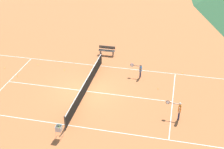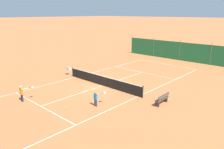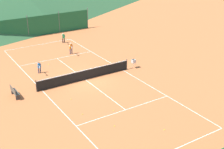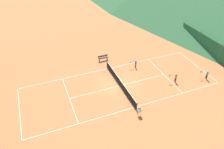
{
  "view_description": "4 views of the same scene",
  "coord_description": "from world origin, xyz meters",
  "px_view_note": "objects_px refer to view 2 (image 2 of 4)",
  "views": [
    {
      "loc": [
        18.77,
        6.17,
        12.79
      ],
      "look_at": [
        -1.79,
        1.57,
        0.63
      ],
      "focal_mm": 50.0,
      "sensor_mm": 36.0,
      "label": 1
    },
    {
      "loc": [
        -13.83,
        13.66,
        6.62
      ],
      "look_at": [
        -0.39,
        -0.88,
        0.97
      ],
      "focal_mm": 35.0,
      "sensor_mm": 36.0,
      "label": 2
    },
    {
      "loc": [
        -11.67,
        -22.93,
        11.76
      ],
      "look_at": [
        1.63,
        -1.94,
        0.84
      ],
      "focal_mm": 50.0,
      "sensor_mm": 36.0,
      "label": 3
    },
    {
      "loc": [
        19.35,
        -8.84,
        17.14
      ],
      "look_at": [
        -1.59,
        -0.43,
        0.78
      ],
      "focal_mm": 35.0,
      "sensor_mm": 36.0,
      "label": 4
    }
  ],
  "objects_px": {
    "courtside_bench": "(162,99)",
    "tennis_ball_by_net_right": "(66,107)",
    "tennis_ball_mid_court": "(160,79)",
    "ball_hopper": "(69,69)",
    "tennis_ball_alley_left": "(163,73)",
    "tennis_net": "(103,80)",
    "tennis_ball_service_box": "(147,74)",
    "tennis_ball_far_corner": "(70,129)",
    "tennis_ball_near_corner": "(154,66)",
    "tennis_ball_alley_right": "(143,85)",
    "player_near_service": "(22,92)",
    "player_far_baseline": "(96,97)"
  },
  "relations": [
    {
      "from": "tennis_net",
      "to": "tennis_ball_alley_right",
      "type": "distance_m",
      "value": 3.89
    },
    {
      "from": "tennis_ball_far_corner",
      "to": "tennis_ball_near_corner",
      "type": "bearing_deg",
      "value": -73.65
    },
    {
      "from": "courtside_bench",
      "to": "tennis_ball_by_net_right",
      "type": "bearing_deg",
      "value": 46.49
    },
    {
      "from": "tennis_net",
      "to": "tennis_ball_service_box",
      "type": "height_order",
      "value": "tennis_net"
    },
    {
      "from": "tennis_ball_near_corner",
      "to": "tennis_ball_alley_left",
      "type": "xyz_separation_m",
      "value": [
        -2.57,
        2.17,
        0.0
      ]
    },
    {
      "from": "tennis_ball_service_box",
      "to": "tennis_ball_by_net_right",
      "type": "relative_size",
      "value": 1.0
    },
    {
      "from": "ball_hopper",
      "to": "tennis_ball_mid_court",
      "type": "bearing_deg",
      "value": -148.1
    },
    {
      "from": "tennis_ball_near_corner",
      "to": "tennis_ball_far_corner",
      "type": "relative_size",
      "value": 1.0
    },
    {
      "from": "tennis_ball_alley_left",
      "to": "courtside_bench",
      "type": "distance_m",
      "value": 9.07
    },
    {
      "from": "ball_hopper",
      "to": "tennis_ball_alley_left",
      "type": "bearing_deg",
      "value": -133.03
    },
    {
      "from": "tennis_ball_by_net_right",
      "to": "tennis_ball_mid_court",
      "type": "bearing_deg",
      "value": -98.59
    },
    {
      "from": "player_far_baseline",
      "to": "tennis_ball_service_box",
      "type": "distance_m",
      "value": 9.91
    },
    {
      "from": "player_near_service",
      "to": "tennis_ball_near_corner",
      "type": "height_order",
      "value": "player_near_service"
    },
    {
      "from": "courtside_bench",
      "to": "player_near_service",
      "type": "bearing_deg",
      "value": 39.5
    },
    {
      "from": "player_far_baseline",
      "to": "tennis_ball_alley_right",
      "type": "relative_size",
      "value": 17.37
    },
    {
      "from": "player_far_baseline",
      "to": "tennis_ball_service_box",
      "type": "xyz_separation_m",
      "value": [
        2.13,
        -9.66,
        -0.64
      ]
    },
    {
      "from": "courtside_bench",
      "to": "tennis_ball_alley_left",
      "type": "bearing_deg",
      "value": -60.61
    },
    {
      "from": "player_near_service",
      "to": "ball_hopper",
      "type": "bearing_deg",
      "value": -63.61
    },
    {
      "from": "tennis_ball_far_corner",
      "to": "tennis_ball_alley_right",
      "type": "bearing_deg",
      "value": -80.78
    },
    {
      "from": "tennis_ball_mid_court",
      "to": "courtside_bench",
      "type": "height_order",
      "value": "courtside_bench"
    },
    {
      "from": "tennis_ball_service_box",
      "to": "ball_hopper",
      "type": "height_order",
      "value": "ball_hopper"
    },
    {
      "from": "tennis_ball_far_corner",
      "to": "ball_hopper",
      "type": "xyz_separation_m",
      "value": [
        9.6,
        -7.06,
        0.63
      ]
    },
    {
      "from": "tennis_ball_far_corner",
      "to": "tennis_ball_alley_left",
      "type": "xyz_separation_m",
      "value": [
        2.4,
        -14.78,
        0.0
      ]
    },
    {
      "from": "player_far_baseline",
      "to": "tennis_ball_alley_left",
      "type": "relative_size",
      "value": 17.37
    },
    {
      "from": "tennis_ball_alley_right",
      "to": "tennis_ball_by_net_right",
      "type": "xyz_separation_m",
      "value": [
        1.27,
        7.96,
        0.0
      ]
    },
    {
      "from": "tennis_ball_near_corner",
      "to": "tennis_ball_far_corner",
      "type": "xyz_separation_m",
      "value": [
        -4.97,
        16.95,
        0.0
      ]
    },
    {
      "from": "tennis_ball_mid_court",
      "to": "courtside_bench",
      "type": "bearing_deg",
      "value": 121.59
    },
    {
      "from": "tennis_ball_alley_left",
      "to": "tennis_ball_mid_court",
      "type": "bearing_deg",
      "value": 114.38
    },
    {
      "from": "tennis_ball_mid_court",
      "to": "tennis_ball_alley_left",
      "type": "distance_m",
      "value": 2.77
    },
    {
      "from": "tennis_ball_near_corner",
      "to": "tennis_ball_alley_left",
      "type": "relative_size",
      "value": 1.0
    },
    {
      "from": "tennis_net",
      "to": "tennis_ball_alley_right",
      "type": "xyz_separation_m",
      "value": [
        -2.72,
        -2.74,
        -0.47
      ]
    },
    {
      "from": "tennis_ball_by_net_right",
      "to": "player_near_service",
      "type": "bearing_deg",
      "value": 25.93
    },
    {
      "from": "tennis_ball_mid_court",
      "to": "ball_hopper",
      "type": "bearing_deg",
      "value": 31.9
    },
    {
      "from": "tennis_ball_alley_right",
      "to": "tennis_ball_by_net_right",
      "type": "bearing_deg",
      "value": 80.94
    },
    {
      "from": "tennis_ball_mid_court",
      "to": "tennis_ball_service_box",
      "type": "bearing_deg",
      "value": -19.11
    },
    {
      "from": "player_near_service",
      "to": "tennis_ball_mid_court",
      "type": "height_order",
      "value": "player_near_service"
    },
    {
      "from": "tennis_ball_near_corner",
      "to": "tennis_ball_service_box",
      "type": "height_order",
      "value": "same"
    },
    {
      "from": "player_far_baseline",
      "to": "tennis_ball_alley_right",
      "type": "distance_m",
      "value": 6.37
    },
    {
      "from": "player_far_baseline",
      "to": "tennis_ball_by_net_right",
      "type": "bearing_deg",
      "value": 47.02
    },
    {
      "from": "player_near_service",
      "to": "tennis_ball_service_box",
      "type": "bearing_deg",
      "value": -101.82
    },
    {
      "from": "ball_hopper",
      "to": "tennis_ball_by_net_right",
      "type": "bearing_deg",
      "value": 141.77
    },
    {
      "from": "player_near_service",
      "to": "tennis_ball_near_corner",
      "type": "xyz_separation_m",
      "value": [
        -1.19,
        -16.82,
        -0.72
      ]
    },
    {
      "from": "tennis_ball_service_box",
      "to": "tennis_ball_mid_court",
      "type": "xyz_separation_m",
      "value": [
        -2.21,
        0.76,
        0.0
      ]
    },
    {
      "from": "tennis_ball_service_box",
      "to": "tennis_ball_mid_court",
      "type": "bearing_deg",
      "value": 160.89
    },
    {
      "from": "tennis_ball_near_corner",
      "to": "tennis_ball_alley_right",
      "type": "bearing_deg",
      "value": 115.12
    },
    {
      "from": "tennis_ball_mid_court",
      "to": "tennis_ball_alley_left",
      "type": "height_order",
      "value": "same"
    },
    {
      "from": "player_far_baseline",
      "to": "tennis_ball_by_net_right",
      "type": "xyz_separation_m",
      "value": [
        1.51,
        1.62,
        -0.64
      ]
    },
    {
      "from": "tennis_net",
      "to": "player_far_baseline",
      "type": "distance_m",
      "value": 4.67
    },
    {
      "from": "player_near_service",
      "to": "tennis_ball_service_box",
      "type": "relative_size",
      "value": 19.47
    },
    {
      "from": "tennis_ball_far_corner",
      "to": "courtside_bench",
      "type": "bearing_deg",
      "value": -106.54
    }
  ]
}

